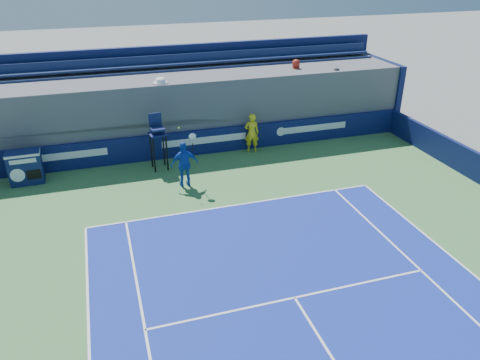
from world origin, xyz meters
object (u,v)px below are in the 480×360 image
object	(u,v)px
match_clock	(25,167)
umpire_chair	(157,136)
tennis_player	(185,164)
ball_person	(252,133)

from	to	relation	value
match_clock	umpire_chair	world-z (taller)	umpire_chair
umpire_chair	tennis_player	xyz separation A→B (m)	(0.75, -2.01, -0.56)
match_clock	umpire_chair	size ratio (longest dim) A/B	0.56
umpire_chair	ball_person	bearing A→B (deg)	7.67
match_clock	tennis_player	bearing A→B (deg)	-19.65
ball_person	tennis_player	size ratio (longest dim) A/B	0.73
umpire_chair	tennis_player	size ratio (longest dim) A/B	0.96
tennis_player	ball_person	bearing A→B (deg)	35.15
ball_person	tennis_player	bearing A→B (deg)	45.78
ball_person	tennis_player	xyz separation A→B (m)	(-3.71, -2.61, 0.02)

